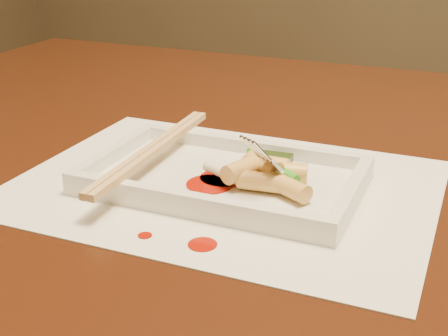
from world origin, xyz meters
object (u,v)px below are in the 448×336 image
at_px(placemat, 224,186).
at_px(plate_base, 224,181).
at_px(chopstick_a, 149,149).
at_px(table, 320,239).
at_px(fork, 302,108).

bearing_deg(placemat, plate_base, 90.00).
bearing_deg(chopstick_a, table, 36.25).
bearing_deg(plate_base, table, 57.48).
relative_size(table, fork, 10.00).
bearing_deg(chopstick_a, fork, 6.75).
relative_size(table, placemat, 3.50).
distance_m(placemat, chopstick_a, 0.09).
distance_m(table, chopstick_a, 0.23).
xyz_separation_m(placemat, chopstick_a, (-0.08, 0.00, 0.03)).
relative_size(chopstick_a, fork, 1.74).
bearing_deg(plate_base, placemat, -90.00).
height_order(placemat, fork, fork).
bearing_deg(placemat, fork, 14.42).
relative_size(table, plate_base, 5.38).
xyz_separation_m(chopstick_a, fork, (0.15, 0.02, 0.06)).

